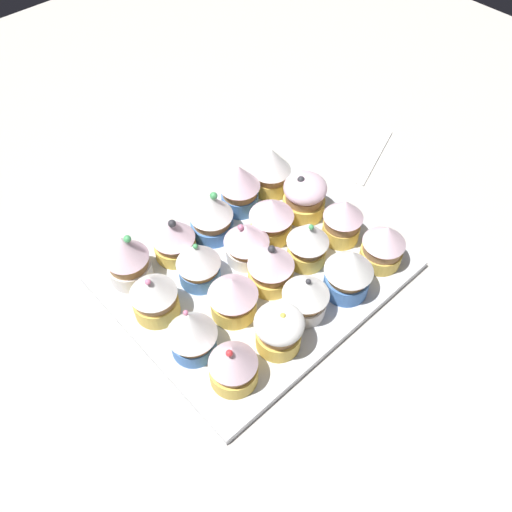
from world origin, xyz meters
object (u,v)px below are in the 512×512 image
object	(u,v)px
cupcake_15	(384,245)
cupcake_3	(173,237)
cupcake_9	(154,295)
cupcake_19	(233,363)
cupcake_6	(271,217)
cupcake_2	(212,214)
napkin	(348,148)
cupcake_4	(127,258)
cupcake_18	(279,329)
cupcake_1	(240,187)
baking_tray	(256,273)
cupcake_5	(304,196)
cupcake_0	(271,169)
cupcake_7	(247,242)
cupcake_16	(349,271)
cupcake_10	(343,219)
cupcake_13	(233,295)
cupcake_12	(273,264)
cupcake_11	(308,242)
cupcake_14	(192,332)
cupcake_17	(308,294)
cupcake_8	(198,262)

from	to	relation	value
cupcake_15	cupcake_3	bearing A→B (deg)	-45.21
cupcake_9	cupcake_19	xyz separation A→B (cm)	(-1.04, 13.52, -0.14)
cupcake_3	cupcake_19	size ratio (longest dim) A/B	1.01
cupcake_6	cupcake_15	bearing A→B (deg)	119.17
cupcake_2	napkin	size ratio (longest dim) A/B	0.52
cupcake_4	cupcake_18	xyz separation A→B (cm)	(-7.22, 20.50, -0.73)
cupcake_1	cupcake_3	bearing A→B (deg)	3.55
baking_tray	cupcake_18	bearing A→B (deg)	60.57
cupcake_5	cupcake_19	bearing A→B (deg)	27.62
cupcake_0	cupcake_7	bearing A→B (deg)	32.82
cupcake_16	napkin	xyz separation A→B (cm)	(-22.93, -19.27, -4.89)
cupcake_3	cupcake_10	world-z (taller)	cupcake_3
cupcake_13	cupcake_3	bearing A→B (deg)	-91.67
cupcake_12	cupcake_13	bearing A→B (deg)	1.23
cupcake_0	cupcake_11	world-z (taller)	cupcake_0
cupcake_7	cupcake_13	size ratio (longest dim) A/B	0.97
cupcake_12	cupcake_19	size ratio (longest dim) A/B	1.02
cupcake_13	cupcake_14	size ratio (longest dim) A/B	0.88
cupcake_0	cupcake_6	world-z (taller)	cupcake_0
cupcake_17	cupcake_19	bearing A→B (deg)	3.96
cupcake_3	cupcake_4	size ratio (longest dim) A/B	0.89
cupcake_2	cupcake_4	xyz separation A→B (cm)	(13.03, -1.30, 0.26)
cupcake_7	cupcake_3	bearing A→B (deg)	-46.05
cupcake_4	napkin	size ratio (longest dim) A/B	0.55
cupcake_10	cupcake_11	xyz separation A→B (cm)	(6.55, -0.37, 0.18)
cupcake_5	cupcake_15	bearing A→B (deg)	94.46
cupcake_12	cupcake_17	distance (cm)	6.18
cupcake_4	cupcake_16	xyz separation A→B (cm)	(-19.31, 20.67, -0.01)
baking_tray	cupcake_12	world-z (taller)	cupcake_12
cupcake_15	cupcake_17	xyz separation A→B (cm)	(13.03, -1.30, 0.02)
cupcake_9	cupcake_5	bearing A→B (deg)	179.05
cupcake_9	cupcake_10	size ratio (longest dim) A/B	1.05
cupcake_17	cupcake_12	bearing A→B (deg)	-90.09
cupcake_6	cupcake_8	world-z (taller)	cupcake_8
cupcake_3	cupcake_18	size ratio (longest dim) A/B	1.14
baking_tray	cupcake_16	size ratio (longest dim) A/B	4.74
cupcake_8	cupcake_17	distance (cm)	14.63
cupcake_12	cupcake_19	bearing A→B (deg)	28.49
baking_tray	cupcake_17	world-z (taller)	cupcake_17
cupcake_15	cupcake_7	bearing A→B (deg)	-44.76
cupcake_10	cupcake_18	xyz separation A→B (cm)	(18.43, 6.37, -0.41)
cupcake_0	cupcake_5	xyz separation A→B (cm)	(-0.21, 6.76, -0.75)
cupcake_18	cupcake_10	bearing A→B (deg)	-160.93
cupcake_11	cupcake_12	size ratio (longest dim) A/B	1.03
cupcake_0	cupcake_5	distance (cm)	6.81
cupcake_9	cupcake_11	distance (cm)	21.03
cupcake_11	cupcake_14	distance (cm)	19.80
cupcake_8	napkin	distance (cm)	36.42
cupcake_5	napkin	bearing A→B (deg)	-161.14
cupcake_2	cupcake_7	size ratio (longest dim) A/B	1.17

